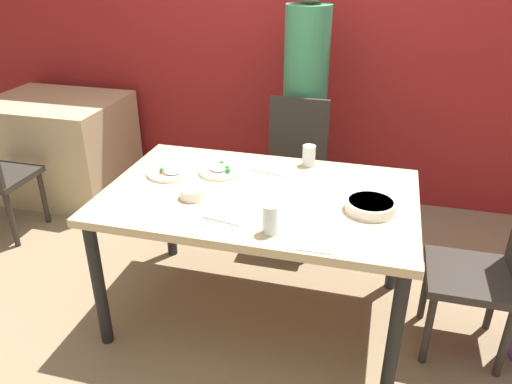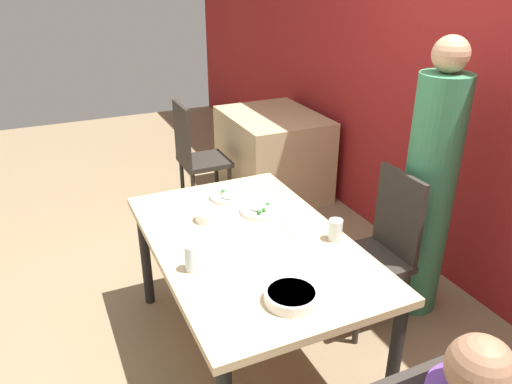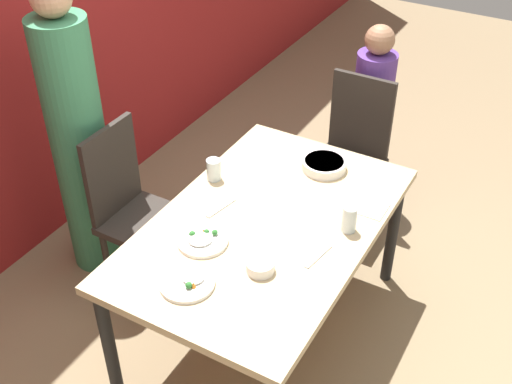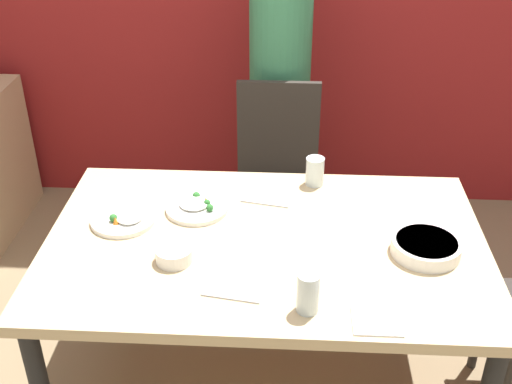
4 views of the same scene
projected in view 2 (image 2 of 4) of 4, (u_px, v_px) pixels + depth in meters
ground_plane at (251, 351)px, 2.82m from camera, size 10.00×10.00×0.00m
wall_back at (500, 87)px, 2.83m from camera, size 10.00×0.06×2.70m
dining_table at (250, 253)px, 2.55m from camera, size 1.49×0.94×0.73m
chair_adult_spot at (380, 247)px, 2.90m from camera, size 0.40×0.40×0.94m
person_adult at (428, 192)px, 2.90m from camera, size 0.29×0.29×1.67m
bowl_curry at (291, 296)px, 2.05m from camera, size 0.23×0.23×0.05m
plate_rice_adult at (229, 196)px, 2.95m from camera, size 0.23×0.23×0.05m
plate_rice_child at (260, 210)px, 2.79m from camera, size 0.23×0.23×0.05m
bowl_rice_small at (206, 216)px, 2.69m from camera, size 0.12×0.12×0.05m
glass_water_tall at (192, 258)px, 2.24m from camera, size 0.07×0.07×0.13m
glass_water_short at (335, 230)px, 2.49m from camera, size 0.07×0.07×0.11m
napkin_folded at (200, 295)px, 2.10m from camera, size 0.14×0.14×0.01m
fork_steel at (186, 244)px, 2.47m from camera, size 0.18×0.05×0.01m
spoon_steel at (290, 229)px, 2.61m from camera, size 0.18×0.06×0.01m
background_table at (273, 154)px, 4.61m from camera, size 0.98×0.78×0.75m
chair_background at (196, 154)px, 4.28m from camera, size 0.40×0.40×0.94m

